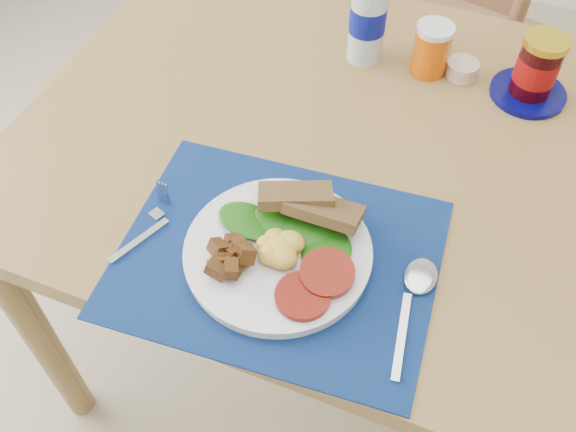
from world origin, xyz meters
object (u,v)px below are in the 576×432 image
(juice_glass, at_px, (431,50))
(jam_on_saucer, at_px, (536,71))
(water_bottle, at_px, (369,11))
(breakfast_plate, at_px, (273,250))
(chair_far, at_px, (450,12))

(juice_glass, distance_m, jam_on_saucer, 0.19)
(jam_on_saucer, bearing_deg, juice_glass, 179.91)
(water_bottle, relative_size, jam_on_saucer, 1.70)
(breakfast_plate, xyz_separation_m, jam_on_saucer, (0.29, 0.51, 0.03))
(chair_far, distance_m, jam_on_saucer, 0.55)
(juice_glass, xyz_separation_m, jam_on_saucer, (0.19, -0.00, 0.01))
(water_bottle, xyz_separation_m, juice_glass, (0.12, 0.01, -0.06))
(water_bottle, distance_m, jam_on_saucer, 0.32)
(chair_far, relative_size, water_bottle, 4.99)
(chair_far, distance_m, water_bottle, 0.54)
(chair_far, xyz_separation_m, juice_glass, (0.03, -0.46, 0.21))
(breakfast_plate, bearing_deg, chair_far, 71.29)
(breakfast_plate, bearing_deg, jam_on_saucer, 46.08)
(chair_far, height_order, breakfast_plate, chair_far)
(water_bottle, bearing_deg, chair_far, 78.21)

